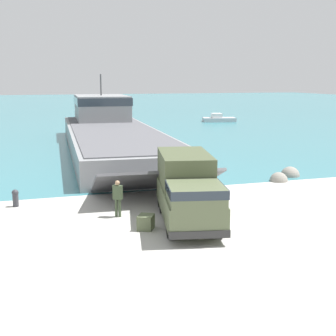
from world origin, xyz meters
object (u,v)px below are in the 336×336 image
object	(u,v)px
cargo_crate	(146,222)
soldier_on_ramp	(118,196)
landing_craft	(110,130)
military_truck	(188,189)
mooring_bollard	(15,197)
moored_boat_a	(219,119)

from	to	relation	value
cargo_crate	soldier_on_ramp	bearing A→B (deg)	109.73
landing_craft	military_truck	xyz separation A→B (m)	(-1.02, -25.64, -0.11)
mooring_bollard	cargo_crate	world-z (taller)	mooring_bollard
military_truck	soldier_on_ramp	distance (m)	3.48
landing_craft	soldier_on_ramp	world-z (taller)	landing_craft
cargo_crate	moored_boat_a	bearing A→B (deg)	63.23
soldier_on_ramp	mooring_bollard	size ratio (longest dim) A/B	1.96
military_truck	cargo_crate	xyz separation A→B (m)	(-2.20, -0.61, -1.25)
moored_boat_a	mooring_bollard	bearing A→B (deg)	-22.64
military_truck	cargo_crate	world-z (taller)	military_truck
landing_craft	military_truck	distance (m)	25.67
moored_boat_a	cargo_crate	bearing A→B (deg)	-14.33
landing_craft	cargo_crate	size ratio (longest dim) A/B	47.27
mooring_bollard	cargo_crate	bearing A→B (deg)	-45.43
soldier_on_ramp	cargo_crate	world-z (taller)	soldier_on_ramp
landing_craft	cargo_crate	xyz separation A→B (m)	(-3.22, -26.26, -1.35)
soldier_on_ramp	cargo_crate	distance (m)	2.53
soldier_on_ramp	cargo_crate	size ratio (longest dim) A/B	2.32
landing_craft	military_truck	world-z (taller)	landing_craft
military_truck	moored_boat_a	distance (m)	53.08
military_truck	soldier_on_ramp	size ratio (longest dim) A/B	4.05
moored_boat_a	military_truck	bearing A→B (deg)	-12.51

